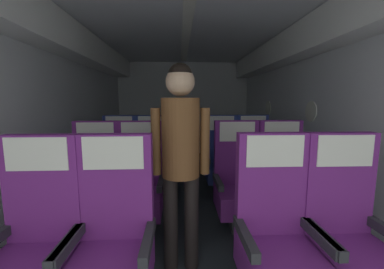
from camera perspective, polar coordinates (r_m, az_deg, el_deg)
The scene contains 15 objects.
ground at distance 3.26m, azimuth -0.99°, elevation -15.71°, with size 3.39×6.37×0.02m, color #23282D.
fuselage_shell at distance 3.26m, azimuth -1.20°, elevation 13.37°, with size 3.27×6.02×2.27m.
seat_a_left_window at distance 1.80m, azimuth -32.84°, elevation -21.21°, with size 0.48×0.49×1.09m.
seat_a_left_aisle at distance 1.65m, azimuth -18.03°, elevation -23.16°, with size 0.48×0.49×1.09m.
seat_a_right_aisle at distance 1.90m, azimuth 32.70°, elevation -19.63°, with size 0.48×0.49×1.09m.
seat_a_right_window at distance 1.71m, azimuth 19.26°, elevation -22.01°, with size 0.48×0.49×1.09m.
seat_b_left_window at distance 2.62m, azimuth -21.76°, elevation -11.35°, with size 0.48×0.49×1.09m.
seat_b_left_aisle at distance 2.52m, azimuth -12.16°, elevation -11.77°, with size 0.48×0.49×1.09m.
seat_b_right_aisle at distance 2.70m, azimuth 20.50°, elevation -10.77°, with size 0.48×0.49×1.09m.
seat_b_right_window at distance 2.55m, azimuth 10.74°, elevation -11.44°, with size 0.48×0.49×1.09m.
seat_c_left_window at distance 3.51m, azimuth -16.73°, elevation -6.27°, with size 0.48×0.49×1.09m.
seat_c_left_aisle at distance 3.44m, azimuth -9.49°, elevation -6.34°, with size 0.48×0.49×1.09m.
seat_c_right_aisle at distance 3.57m, azimuth 14.28°, elevation -5.97°, with size 0.48×0.49×1.09m.
seat_c_right_window at distance 3.46m, azimuth 6.99°, elevation -6.22°, with size 0.48×0.49×1.09m.
flight_attendant at distance 1.79m, azimuth -2.68°, elevation -2.96°, with size 0.43×0.28×1.56m.
Camera 1 is at (-0.10, 0.00, 1.29)m, focal length 22.77 mm.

